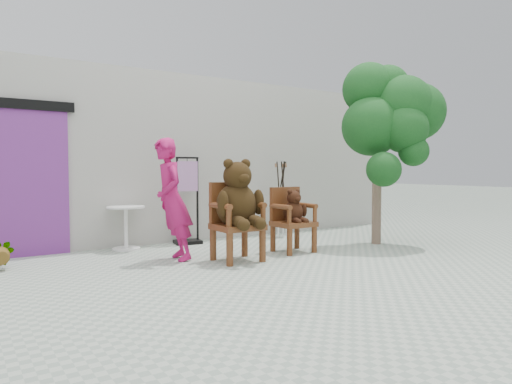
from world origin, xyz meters
TOP-DOWN VIEW (x-y plane):
  - ground_plane at (0.00, 0.00)m, footprint 60.00×60.00m
  - back_wall at (0.00, 3.10)m, footprint 9.00×1.00m
  - doorway at (-3.00, 2.58)m, footprint 1.40×0.11m
  - chair_big at (-0.54, 0.58)m, footprint 0.72×0.76m
  - chair_small at (0.56, 0.74)m, footprint 0.58×0.53m
  - person at (-1.30, 1.10)m, footprint 0.46×0.66m
  - cafe_table at (-1.58, 2.35)m, footprint 0.60×0.60m
  - display_stand at (-0.49, 2.35)m, footprint 0.50×0.42m
  - stool_bucket at (1.36, 2.13)m, footprint 0.32×0.32m
  - tree at (2.46, 0.36)m, footprint 1.78×1.46m
  - potted_plant at (-3.40, 1.80)m, footprint 0.42×0.37m

SIDE VIEW (x-z plane):
  - ground_plane at x=0.00m, z-range 0.00..0.00m
  - potted_plant at x=-3.40m, z-range 0.00..0.43m
  - cafe_table at x=-1.58m, z-range 0.09..0.79m
  - display_stand at x=-0.49m, z-range -0.17..1.34m
  - chair_small at x=0.56m, z-range 0.09..1.11m
  - stool_bucket at x=1.36m, z-range -0.08..1.37m
  - chair_big at x=-0.54m, z-range 0.08..1.53m
  - person at x=-1.30m, z-range 0.00..1.74m
  - doorway at x=-3.00m, z-range 0.00..2.33m
  - back_wall at x=0.00m, z-range 0.00..3.00m
  - tree at x=2.46m, z-range 0.70..3.85m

